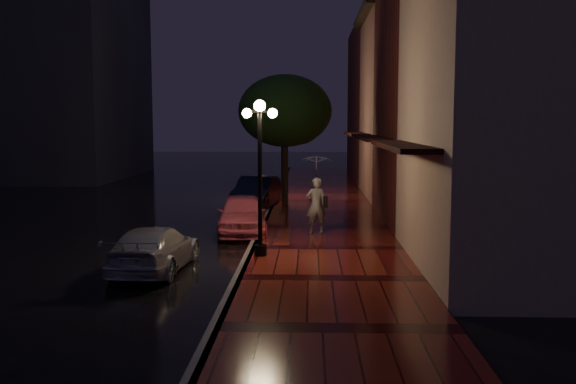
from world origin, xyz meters
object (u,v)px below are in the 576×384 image
(streetlamp_near, at_px, (260,168))
(silver_car, at_px, (154,249))
(street_tree, at_px, (285,113))
(parking_meter, at_px, (260,218))
(navy_car, at_px, (257,193))
(streetlamp_far, at_px, (282,148))
(pink_car, at_px, (242,214))
(woman_with_umbrella, at_px, (316,182))

(streetlamp_near, xyz_separation_m, silver_car, (-2.65, -1.34, -2.01))
(street_tree, xyz_separation_m, parking_meter, (-0.46, -8.71, -3.39))
(navy_car, height_order, silver_car, navy_car)
(streetlamp_far, distance_m, parking_meter, 11.85)
(pink_car, relative_size, woman_with_umbrella, 1.56)
(pink_car, height_order, woman_with_umbrella, woman_with_umbrella)
(streetlamp_far, bearing_deg, street_tree, -85.09)
(pink_car, bearing_deg, parking_meter, -74.07)
(parking_meter, bearing_deg, streetlamp_near, -92.11)
(navy_car, distance_m, woman_with_umbrella, 7.60)
(streetlamp_near, bearing_deg, silver_car, -153.26)
(streetlamp_far, xyz_separation_m, navy_car, (-0.99, -3.21, -1.88))
(streetlamp_far, bearing_deg, silver_car, -99.82)
(woman_with_umbrella, distance_m, parking_meter, 2.52)
(navy_car, bearing_deg, streetlamp_near, -76.92)
(street_tree, bearing_deg, streetlamp_near, -91.35)
(navy_car, relative_size, woman_with_umbrella, 1.68)
(streetlamp_near, xyz_separation_m, woman_with_umbrella, (1.59, 3.73, -0.72))
(silver_car, relative_size, parking_meter, 3.50)
(woman_with_umbrella, relative_size, parking_meter, 2.26)
(silver_car, distance_m, parking_meter, 4.38)
(street_tree, distance_m, woman_with_umbrella, 7.75)
(streetlamp_near, relative_size, woman_with_umbrella, 1.65)
(streetlamp_near, relative_size, street_tree, 0.74)
(pink_car, height_order, navy_car, navy_car)
(streetlamp_near, bearing_deg, pink_car, 102.73)
(silver_car, bearing_deg, woman_with_umbrella, -126.56)
(woman_with_umbrella, bearing_deg, silver_car, 38.39)
(streetlamp_far, height_order, navy_car, streetlamp_far)
(pink_car, xyz_separation_m, woman_with_umbrella, (2.54, -0.47, 1.19))
(street_tree, height_order, navy_car, street_tree)
(streetlamp_far, xyz_separation_m, pink_car, (-0.95, -9.80, -1.90))
(pink_car, relative_size, parking_meter, 3.52)
(streetlamp_far, height_order, pink_car, streetlamp_far)
(streetlamp_near, xyz_separation_m, street_tree, (0.26, 10.99, 1.64))
(street_tree, bearing_deg, parking_meter, -93.02)
(pink_car, xyz_separation_m, silver_car, (-1.70, -5.54, -0.11))
(silver_car, xyz_separation_m, parking_meter, (2.45, 3.62, 0.26))
(street_tree, relative_size, silver_car, 1.43)
(silver_car, bearing_deg, streetlamp_far, -96.43)
(streetlamp_far, xyz_separation_m, woman_with_umbrella, (1.59, -10.27, -0.72))
(streetlamp_far, distance_m, navy_car, 3.85)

